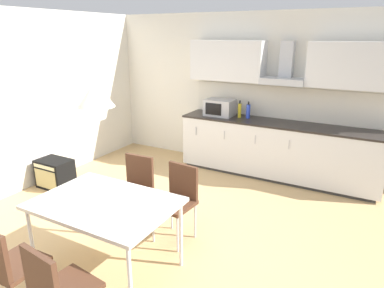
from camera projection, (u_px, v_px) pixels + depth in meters
ground_plane at (147, 239)px, 3.98m from camera, size 7.24×8.43×0.02m
wall_back at (241, 91)px, 5.96m from camera, size 5.80×0.10×2.61m
kitchen_counter at (276, 150)px, 5.56m from camera, size 3.18×0.63×0.92m
backsplash_tile at (284, 103)px, 5.58m from camera, size 3.16×0.02×0.52m
upper_wall_cabinets at (285, 64)px, 5.26m from camera, size 3.16×0.40×0.65m
microwave at (220, 107)px, 5.85m from camera, size 0.48×0.35×0.28m
bottle_blue at (248, 111)px, 5.67m from camera, size 0.07×0.07×0.28m
bottle_yellow at (240, 110)px, 5.72m from camera, size 0.06×0.06×0.29m
dining_table at (105, 206)px, 3.23m from camera, size 1.31×0.92×0.76m
chair_far_left at (136, 184)px, 4.12m from camera, size 0.42×0.42×0.87m
chair_far_right at (178, 195)px, 3.85m from camera, size 0.44×0.44×0.87m
chair_near_right at (56, 286)px, 2.46m from camera, size 0.44×0.44×0.87m
chair_near_left at (6, 262)px, 2.72m from camera, size 0.41×0.41×0.87m
guitar_amp at (55, 173)px, 5.24m from camera, size 0.52×0.37×0.44m
pendant_lamp at (95, 94)px, 2.91m from camera, size 0.32×0.32×0.22m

